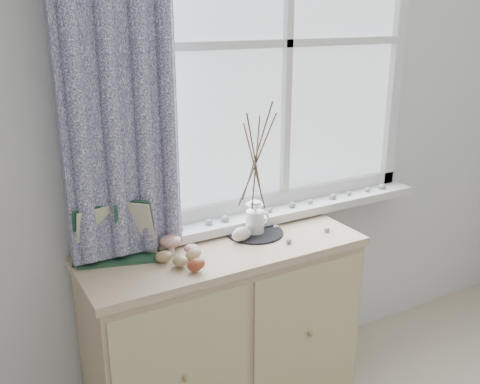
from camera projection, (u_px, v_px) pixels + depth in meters
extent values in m
cube|color=silver|center=(227.00, 127.00, 2.36)|extent=(4.00, 0.04, 2.60)
cube|color=silver|center=(286.00, 43.00, 2.38)|extent=(1.30, 0.01, 1.40)
cube|color=silver|center=(290.00, 210.00, 2.56)|extent=(1.45, 0.16, 0.04)
cube|color=#0A0A38|center=(114.00, 44.00, 1.88)|extent=(0.44, 0.06, 1.61)
cube|color=#C5A98A|center=(225.00, 338.00, 2.37)|extent=(1.17, 0.43, 0.81)
cube|color=#C5A98A|center=(224.00, 251.00, 2.23)|extent=(1.20, 0.45, 0.03)
cube|color=tan|center=(308.00, 345.00, 2.32)|extent=(0.55, 0.01, 0.75)
cylinder|color=beige|center=(171.00, 248.00, 2.15)|extent=(0.03, 0.03, 0.06)
ellipsoid|color=#8B1204|center=(171.00, 241.00, 2.14)|extent=(0.09, 0.09, 0.05)
cylinder|color=beige|center=(192.00, 253.00, 2.13)|extent=(0.03, 0.03, 0.04)
ellipsoid|color=#8B1204|center=(192.00, 249.00, 2.12)|extent=(0.06, 0.06, 0.03)
ellipsoid|color=tan|center=(180.00, 261.00, 2.04)|extent=(0.06, 0.04, 0.07)
ellipsoid|color=tan|center=(163.00, 256.00, 2.08)|extent=(0.06, 0.04, 0.07)
ellipsoid|color=maroon|center=(196.00, 265.00, 2.01)|extent=(0.06, 0.04, 0.07)
ellipsoid|color=tan|center=(193.00, 254.00, 2.10)|extent=(0.06, 0.04, 0.07)
cylinder|color=black|center=(255.00, 233.00, 2.37)|extent=(0.25, 0.25, 0.01)
cylinder|color=white|center=(255.00, 222.00, 2.35)|extent=(0.08, 0.08, 0.10)
cone|color=white|center=(255.00, 208.00, 2.33)|extent=(0.08, 0.08, 0.04)
cylinder|color=white|center=(255.00, 204.00, 2.32)|extent=(0.05, 0.05, 0.02)
torus|color=white|center=(263.00, 219.00, 2.37)|extent=(0.06, 0.01, 0.06)
ellipsoid|color=#98999B|center=(289.00, 241.00, 2.26)|extent=(0.03, 0.02, 0.02)
ellipsoid|color=#98999B|center=(276.00, 227.00, 2.41)|extent=(0.03, 0.02, 0.02)
ellipsoid|color=#98999B|center=(327.00, 230.00, 2.38)|extent=(0.03, 0.02, 0.02)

